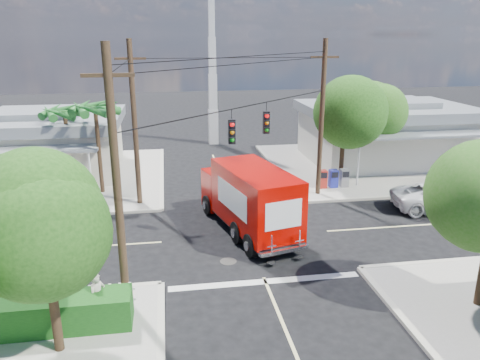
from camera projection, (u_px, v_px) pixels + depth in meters
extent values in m
plane|color=black|center=(247.00, 236.00, 22.22)|extent=(120.00, 120.00, 0.00)
cube|color=#9F9A8F|center=(369.00, 165.00, 34.21)|extent=(14.00, 14.00, 0.14)
cube|color=#B9B4A4|center=(276.00, 169.00, 33.17)|extent=(0.25, 14.00, 0.14)
cube|color=#B9B4A4|center=(418.00, 196.00, 27.61)|extent=(14.00, 0.25, 0.14)
cube|color=#9F9A8F|center=(55.00, 178.00, 30.92)|extent=(14.00, 14.00, 0.14)
cube|color=#B9B4A4|center=(162.00, 174.00, 31.97)|extent=(0.25, 14.00, 0.14)
cube|color=#B9B4A4|center=(26.00, 218.00, 24.32)|extent=(14.00, 0.25, 0.14)
cube|color=beige|center=(222.00, 176.00, 31.64)|extent=(0.12, 12.00, 0.01)
cube|color=beige|center=(441.00, 224.00, 23.71)|extent=(12.00, 0.12, 0.01)
cube|color=beige|center=(25.00, 251.00, 20.72)|extent=(12.00, 0.12, 0.01)
cube|color=silver|center=(265.00, 281.00, 18.16)|extent=(7.50, 0.40, 0.01)
cube|color=beige|center=(384.00, 137.00, 34.85)|extent=(11.00, 8.00, 3.40)
cube|color=slate|center=(387.00, 110.00, 34.24)|extent=(11.80, 8.80, 0.70)
cube|color=slate|center=(388.00, 103.00, 34.09)|extent=(6.05, 4.40, 0.50)
cube|color=slate|center=(420.00, 135.00, 29.87)|extent=(9.90, 1.80, 0.15)
cylinder|color=silver|center=(358.00, 163.00, 28.89)|extent=(0.12, 0.12, 2.90)
cube|color=beige|center=(41.00, 149.00, 31.69)|extent=(10.00, 8.00, 3.20)
cube|color=slate|center=(38.00, 121.00, 31.11)|extent=(10.80, 8.80, 0.70)
cube|color=slate|center=(37.00, 113.00, 30.96)|extent=(5.50, 4.40, 0.50)
cube|color=slate|center=(18.00, 150.00, 26.74)|extent=(9.00, 1.80, 0.15)
cylinder|color=silver|center=(90.00, 174.00, 26.99)|extent=(0.12, 0.12, 2.70)
cube|color=silver|center=(213.00, 127.00, 40.70)|extent=(0.80, 0.80, 3.00)
cube|color=silver|center=(213.00, 92.00, 39.81)|extent=(0.70, 0.70, 3.00)
cube|color=silver|center=(212.00, 56.00, 38.92)|extent=(0.60, 0.60, 3.00)
cube|color=silver|center=(211.00, 18.00, 38.02)|extent=(0.50, 0.50, 3.00)
cylinder|color=#422D1C|center=(52.00, 295.00, 13.50)|extent=(0.28, 0.28, 3.71)
sphere|color=#1B4711|center=(42.00, 220.00, 12.81)|extent=(3.71, 3.71, 3.71)
sphere|color=#1B4711|center=(28.00, 210.00, 12.87)|extent=(3.02, 3.02, 3.02)
sphere|color=#1B4711|center=(54.00, 227.00, 12.62)|extent=(3.25, 3.25, 3.25)
cylinder|color=#422D1C|center=(342.00, 152.00, 29.05)|extent=(0.28, 0.28, 4.10)
sphere|color=#1B4711|center=(345.00, 111.00, 28.29)|extent=(4.10, 4.10, 4.10)
sphere|color=#1B4711|center=(338.00, 107.00, 28.34)|extent=(3.33, 3.33, 3.33)
sphere|color=#1B4711|center=(352.00, 114.00, 28.10)|extent=(3.58, 3.58, 3.58)
cylinder|color=#422D1C|center=(367.00, 147.00, 31.59)|extent=(0.28, 0.28, 3.58)
sphere|color=#276515|center=(370.00, 114.00, 30.93)|extent=(3.58, 3.58, 3.58)
sphere|color=#276515|center=(363.00, 110.00, 30.99)|extent=(2.91, 2.91, 2.91)
sphere|color=#276515|center=(376.00, 116.00, 30.73)|extent=(3.14, 3.14, 3.14)
cylinder|color=#422D1C|center=(99.00, 151.00, 27.38)|extent=(0.24, 0.24, 5.00)
cone|color=#236A27|center=(111.00, 107.00, 26.74)|extent=(0.50, 2.06, 0.98)
cone|color=#236A27|center=(107.00, 105.00, 27.35)|extent=(1.92, 1.68, 0.98)
cone|color=#236A27|center=(93.00, 105.00, 27.40)|extent=(2.12, 0.95, 0.98)
cone|color=#236A27|center=(81.00, 106.00, 26.85)|extent=(1.34, 2.07, 0.98)
cone|color=#236A27|center=(79.00, 108.00, 26.12)|extent=(1.34, 2.07, 0.98)
cone|color=#236A27|center=(89.00, 109.00, 25.75)|extent=(2.12, 0.95, 0.98)
cone|color=#236A27|center=(104.00, 108.00, 26.03)|extent=(1.92, 1.68, 0.98)
cylinder|color=#422D1C|center=(69.00, 150.00, 28.56)|extent=(0.24, 0.24, 4.60)
cone|color=#236A27|center=(80.00, 110.00, 27.98)|extent=(0.50, 2.06, 0.98)
cone|color=#236A27|center=(76.00, 109.00, 28.59)|extent=(1.92, 1.68, 0.98)
cone|color=#236A27|center=(64.00, 109.00, 28.64)|extent=(2.12, 0.95, 0.98)
cone|color=#236A27|center=(52.00, 110.00, 28.09)|extent=(1.34, 2.07, 0.98)
cone|color=#236A27|center=(49.00, 112.00, 27.35)|extent=(1.34, 2.07, 0.98)
cone|color=#236A27|center=(58.00, 113.00, 26.98)|extent=(2.12, 0.95, 0.98)
cone|color=#236A27|center=(72.00, 112.00, 27.26)|extent=(1.92, 1.68, 0.98)
cylinder|color=#473321|center=(117.00, 185.00, 15.20)|extent=(0.28, 0.28, 9.00)
cube|color=#473321|center=(108.00, 75.00, 14.15)|extent=(1.60, 0.12, 0.12)
cylinder|color=#473321|center=(321.00, 121.00, 26.56)|extent=(0.28, 0.28, 9.00)
cube|color=#473321|center=(325.00, 57.00, 25.52)|extent=(1.60, 0.12, 0.12)
cylinder|color=#473321|center=(135.00, 126.00, 25.00)|extent=(0.28, 0.28, 9.00)
cube|color=#473321|center=(130.00, 59.00, 23.96)|extent=(1.60, 0.12, 0.12)
cylinder|color=black|center=(247.00, 106.00, 20.37)|extent=(10.43, 10.43, 0.04)
cube|color=black|center=(232.00, 132.00, 19.78)|extent=(0.30, 0.24, 1.05)
sphere|color=red|center=(232.00, 124.00, 19.55)|extent=(0.20, 0.20, 0.20)
cube|color=black|center=(266.00, 122.00, 21.86)|extent=(0.30, 0.24, 1.05)
sphere|color=red|center=(267.00, 116.00, 21.62)|extent=(0.20, 0.20, 0.20)
cube|color=silver|center=(45.00, 306.00, 15.62)|extent=(5.94, 0.05, 0.08)
cube|color=silver|center=(44.00, 296.00, 15.50)|extent=(5.94, 0.05, 0.08)
cube|color=silver|center=(131.00, 295.00, 16.00)|extent=(0.09, 0.06, 1.00)
cube|color=#154414|center=(32.00, 315.00, 14.78)|extent=(6.20, 1.20, 1.10)
cube|color=red|center=(322.00, 179.00, 28.72)|extent=(0.50, 0.50, 1.10)
cube|color=#2129A0|center=(333.00, 178.00, 28.83)|extent=(0.50, 0.50, 1.10)
cube|color=slate|center=(344.00, 178.00, 28.93)|extent=(0.50, 0.50, 1.10)
cube|color=black|center=(248.00, 220.00, 22.87)|extent=(3.92, 7.64, 0.24)
cube|color=#B70600|center=(226.00, 188.00, 25.16)|extent=(2.58, 2.11, 2.07)
cube|color=black|center=(221.00, 178.00, 25.62)|extent=(1.97, 0.72, 0.89)
cube|color=silver|center=(220.00, 195.00, 26.09)|extent=(2.12, 0.65, 0.33)
cube|color=#B70600|center=(255.00, 198.00, 21.71)|extent=(3.63, 5.87, 2.73)
cube|color=white|center=(278.00, 192.00, 22.12)|extent=(0.86, 3.28, 1.22)
cube|color=white|center=(232.00, 198.00, 21.21)|extent=(0.86, 3.28, 1.22)
cube|color=white|center=(284.00, 215.00, 19.26)|extent=(1.64, 0.44, 1.22)
cube|color=silver|center=(284.00, 250.00, 19.61)|extent=(2.24, 0.79, 0.17)
cube|color=silver|center=(272.00, 246.00, 19.15)|extent=(0.42, 0.16, 0.94)
cube|color=silver|center=(299.00, 241.00, 19.64)|extent=(0.42, 0.16, 0.94)
cylinder|color=black|center=(208.00, 205.00, 24.85)|extent=(0.55, 1.08, 1.03)
cylinder|color=black|center=(245.00, 199.00, 25.67)|extent=(0.55, 1.08, 1.03)
cylinder|color=black|center=(251.00, 245.00, 20.07)|extent=(0.55, 1.08, 1.03)
cylinder|color=black|center=(295.00, 237.00, 20.89)|extent=(0.55, 1.08, 1.03)
imported|color=silver|center=(442.00, 197.00, 25.35)|extent=(5.49, 3.03, 1.46)
imported|color=#BCB1A1|center=(98.00, 297.00, 15.26)|extent=(0.71, 0.73, 1.68)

